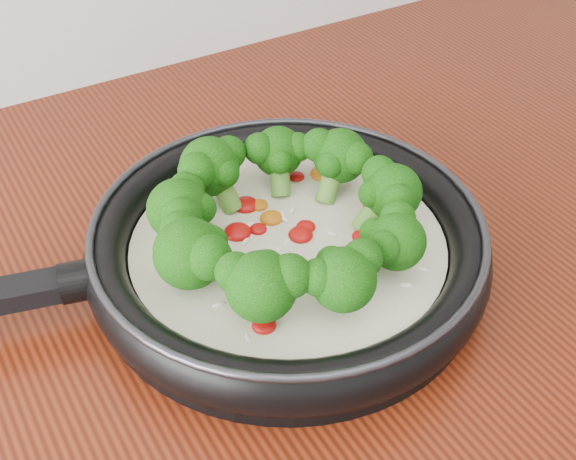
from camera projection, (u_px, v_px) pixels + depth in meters
skillet at (283, 242)px, 0.65m from camera, size 0.58×0.43×0.10m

